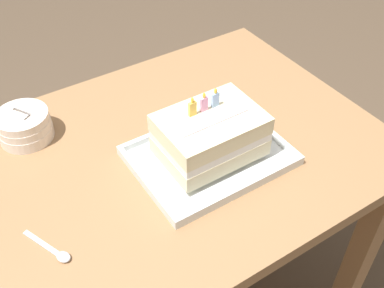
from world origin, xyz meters
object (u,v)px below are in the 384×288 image
(foil_tray, at_px, (209,157))
(bowl_stack, at_px, (24,126))
(birthday_cake, at_px, (210,135))
(serving_spoon_near_tray, at_px, (57,253))

(foil_tray, relative_size, bowl_stack, 2.64)
(foil_tray, xyz_separation_m, birthday_cake, (0.00, 0.00, 0.07))
(bowl_stack, height_order, serving_spoon_near_tray, bowl_stack)
(birthday_cake, distance_m, bowl_stack, 0.46)
(foil_tray, xyz_separation_m, serving_spoon_near_tray, (-0.40, -0.06, -0.00))
(birthday_cake, height_order, bowl_stack, birthday_cake)
(birthday_cake, bearing_deg, bowl_stack, 137.17)
(foil_tray, bearing_deg, bowl_stack, 137.17)
(bowl_stack, relative_size, serving_spoon_near_tray, 1.08)
(serving_spoon_near_tray, bearing_deg, foil_tray, 8.50)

